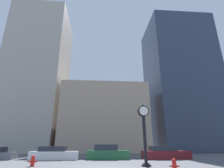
% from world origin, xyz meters
% --- Properties ---
extents(building_tall_tower, '(10.63, 12.00, 29.45)m').
position_xyz_m(building_tall_tower, '(-13.49, 24.00, 14.72)').
color(building_tall_tower, '#ADA393').
rests_on(building_tall_tower, ground_plane).
extents(building_storefront_row, '(15.65, 12.00, 12.16)m').
position_xyz_m(building_storefront_row, '(0.45, 24.00, 6.08)').
color(building_storefront_row, tan).
rests_on(building_storefront_row, ground_plane).
extents(building_glass_modern, '(13.02, 12.00, 28.60)m').
position_xyz_m(building_glass_modern, '(17.18, 24.00, 14.30)').
color(building_glass_modern, '#2D384C').
rests_on(building_glass_modern, ground_plane).
extents(street_clock, '(0.82, 0.68, 4.39)m').
position_xyz_m(street_clock, '(2.83, 1.81, 2.63)').
color(street_clock, black).
rests_on(street_clock, ground_plane).
extents(car_white, '(4.70, 2.02, 1.26)m').
position_xyz_m(car_white, '(-4.91, 7.88, 0.53)').
color(car_white, silver).
rests_on(car_white, ground_plane).
extents(car_green, '(4.33, 1.84, 1.42)m').
position_xyz_m(car_green, '(0.41, 7.95, 0.60)').
color(car_green, '#236038').
rests_on(car_green, ground_plane).
extents(car_maroon, '(4.76, 2.02, 1.28)m').
position_xyz_m(car_maroon, '(6.37, 7.70, 0.54)').
color(car_maroon, maroon).
rests_on(car_maroon, ground_plane).
extents(fire_hydrant_near, '(0.57, 0.25, 0.69)m').
position_xyz_m(fire_hydrant_near, '(3.81, -0.71, 0.35)').
color(fire_hydrant_near, red).
rests_on(fire_hydrant_near, ground_plane).
extents(fire_hydrant_far, '(0.63, 0.27, 0.71)m').
position_xyz_m(fire_hydrant_far, '(-5.15, 2.45, 0.36)').
color(fire_hydrant_far, red).
rests_on(fire_hydrant_far, ground_plane).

